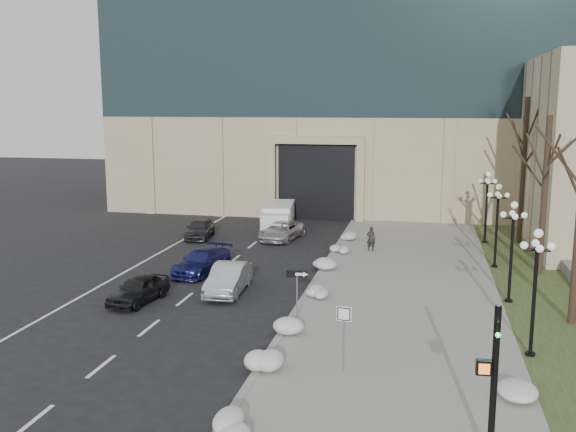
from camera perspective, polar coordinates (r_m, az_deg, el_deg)
name	(u,v)px	position (r m, az deg, el deg)	size (l,w,h in m)	color
ground	(268,412)	(20.03, -1.83, -16.98)	(160.00, 160.00, 0.00)	black
sidewalk	(404,287)	(32.60, 10.24, -6.25)	(9.00, 40.00, 0.12)	gray
curb	(315,282)	(33.03, 2.38, -5.87)	(0.30, 40.00, 0.14)	gray
grass_strip	(542,296)	(33.08, 21.64, -6.59)	(4.00, 40.00, 0.10)	#324221
car_a	(138,289)	(30.57, -13.15, -6.34)	(1.49, 3.69, 1.26)	black
car_b	(228,279)	(31.33, -5.32, -5.57)	(1.49, 4.28, 1.41)	#B4B6BC
car_c	(202,262)	(35.07, -7.67, -4.04)	(1.80, 4.41, 1.28)	navy
car_d	(282,231)	(43.26, -0.57, -1.31)	(2.05, 4.45, 1.24)	#B6B6B6
car_e	(200,228)	(44.20, -7.84, -1.08)	(1.60, 3.96, 1.35)	#2E2F34
pedestrian	(371,239)	(39.73, 7.40, -2.02)	(0.56, 0.37, 1.53)	black
box_truck	(278,218)	(46.57, -0.89, -0.15)	(2.77, 6.04, 1.85)	silver
one_way_sign	(301,281)	(26.16, 1.12, -5.78)	(0.90, 0.25, 2.39)	slate
keep_sign	(344,325)	(21.91, 4.98, -9.60)	(0.51, 0.12, 2.38)	slate
traffic_signal	(492,389)	(17.18, 17.68, -14.42)	(0.73, 0.97, 4.27)	black
snow_clump_a	(230,427)	(18.64, -5.19, -18.16)	(1.10, 1.60, 0.36)	silver
snow_clump_b	(263,367)	(22.29, -2.21, -13.23)	(1.10, 1.60, 0.36)	silver
snow_clump_c	(295,326)	(26.05, 0.64, -9.72)	(1.10, 1.60, 0.36)	silver
snow_clump_d	(317,293)	(30.35, 2.58, -6.85)	(1.10, 1.60, 0.36)	silver
snow_clump_e	(325,266)	(35.22, 3.30, -4.48)	(1.10, 1.60, 0.36)	silver
snow_clump_f	(338,250)	(39.05, 4.50, -3.05)	(1.10, 1.60, 0.36)	silver
snow_clump_g	(349,237)	(43.01, 5.45, -1.85)	(1.10, 1.60, 0.36)	silver
snow_clump_h	(521,389)	(21.92, 19.98, -14.27)	(1.10, 1.60, 0.36)	silver
lamppost_a	(536,276)	(24.40, 21.14, -4.96)	(1.18, 1.18, 4.76)	black
lamppost_b	(512,238)	(30.67, 19.31, -1.89)	(1.18, 1.18, 4.76)	black
lamppost_c	(497,214)	(37.02, 18.11, 0.14)	(1.18, 1.18, 4.76)	black
lamppost_d	(487,198)	(43.42, 17.26, 1.57)	(1.18, 1.18, 4.76)	black
tree_mid	(546,173)	(36.03, 21.96, 3.55)	(3.20, 3.20, 8.50)	black
tree_far	(525,150)	(43.85, 20.29, 5.53)	(3.20, 3.20, 9.50)	black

